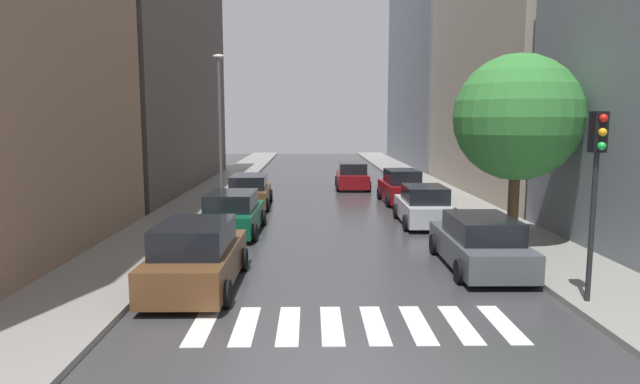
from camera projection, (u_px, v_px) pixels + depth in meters
name	position (u px, v px, depth m)	size (l,w,h in m)	color
ground_plane	(325.00, 191.00, 32.96)	(28.00, 72.00, 0.04)	#353538
sidewalk_left	(217.00, 190.00, 32.84)	(3.00, 72.00, 0.15)	gray
sidewalk_right	(432.00, 189.00, 33.07)	(3.00, 72.00, 0.15)	gray
crosswalk_stripes	(353.00, 325.00, 11.42)	(6.75, 2.20, 0.01)	silver
building_left_mid	(148.00, 63.00, 33.97)	(6.00, 21.91, 15.57)	#564C47
building_right_mid	(517.00, 56.00, 31.30)	(6.00, 17.64, 15.81)	#9E9384
building_right_far	(437.00, 26.00, 50.92)	(6.00, 21.76, 25.86)	slate
parked_car_left_nearest	(197.00, 257.00, 13.86)	(2.17, 4.70, 1.73)	brown
parked_car_left_second	(232.00, 214.00, 20.53)	(2.23, 4.49, 1.59)	#0C4C2D
parked_car_left_third	(249.00, 191.00, 26.93)	(2.20, 4.83, 1.58)	brown
parked_car_right_nearest	(480.00, 243.00, 15.73)	(2.15, 4.79, 1.54)	#474C51
parked_car_right_second	(424.00, 206.00, 22.25)	(2.07, 4.14, 1.61)	#B2B7BF
parked_car_right_third	(401.00, 188.00, 27.99)	(2.12, 4.07, 1.74)	maroon
car_midroad	(352.00, 176.00, 33.95)	(2.15, 4.51, 1.63)	maroon
street_tree_right	(517.00, 118.00, 17.94)	(4.16, 4.16, 6.27)	#513823
traffic_light_right_corner	(597.00, 164.00, 12.07)	(0.30, 0.42, 4.30)	black
lamp_post_left	(220.00, 117.00, 28.13)	(0.60, 0.28, 7.42)	#595B60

